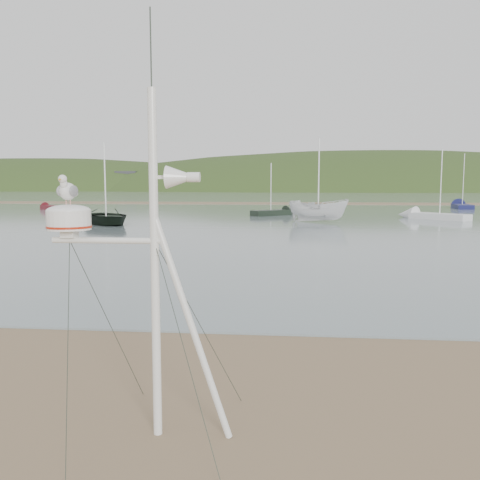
# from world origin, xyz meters

# --- Properties ---
(ground) EXTENTS (560.00, 560.00, 0.00)m
(ground) POSITION_xyz_m (0.00, 0.00, 0.00)
(ground) COLOR brown
(ground) RESTS_ON ground
(water) EXTENTS (560.00, 256.00, 0.04)m
(water) POSITION_xyz_m (0.00, 132.00, 0.02)
(water) COLOR slate
(water) RESTS_ON ground
(sandbar) EXTENTS (560.00, 7.00, 0.07)m
(sandbar) POSITION_xyz_m (0.00, 70.00, 0.07)
(sandbar) COLOR brown
(sandbar) RESTS_ON water
(hill_ridge) EXTENTS (620.00, 180.00, 80.00)m
(hill_ridge) POSITION_xyz_m (18.52, 235.00, -19.70)
(hill_ridge) COLOR #283C18
(hill_ridge) RESTS_ON ground
(far_cottages) EXTENTS (294.40, 6.30, 8.00)m
(far_cottages) POSITION_xyz_m (3.00, 196.00, 4.00)
(far_cottages) COLOR silver
(far_cottages) RESTS_ON ground
(mast_rig) EXTENTS (2.15, 2.29, 4.85)m
(mast_rig) POSITION_xyz_m (1.49, -0.07, 1.17)
(mast_rig) COLOR white
(mast_rig) RESTS_ON ground
(boat_dark) EXTENTS (3.75, 3.41, 5.52)m
(boat_dark) POSITION_xyz_m (-9.92, 29.57, 2.80)
(boat_dark) COLOR black
(boat_dark) RESTS_ON water
(boat_white) EXTENTS (2.21, 2.18, 4.60)m
(boat_white) POSITION_xyz_m (5.32, 33.28, 2.34)
(boat_white) COLOR silver
(boat_white) RESTS_ON water
(sailboat_white_near) EXTENTS (5.41, 5.58, 6.24)m
(sailboat_white_near) POSITION_xyz_m (14.27, 38.13, 0.30)
(sailboat_white_near) COLOR silver
(sailboat_white_near) RESTS_ON ground
(dinghy_red_far) EXTENTS (4.43, 3.57, 1.12)m
(dinghy_red_far) POSITION_xyz_m (-24.10, 49.66, 0.29)
(dinghy_red_far) COLOR #56131A
(dinghy_red_far) RESTS_ON ground
(sailboat_blue_far) EXTENTS (2.72, 7.22, 7.00)m
(sailboat_blue_far) POSITION_xyz_m (23.73, 58.21, 0.30)
(sailboat_blue_far) COLOR #15194C
(sailboat_blue_far) RESTS_ON ground
(sailboat_dark_mid) EXTENTS (4.65, 4.35, 5.16)m
(sailboat_dark_mid) POSITION_xyz_m (2.33, 41.78, 0.30)
(sailboat_dark_mid) COLOR black
(sailboat_dark_mid) RESTS_ON ground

